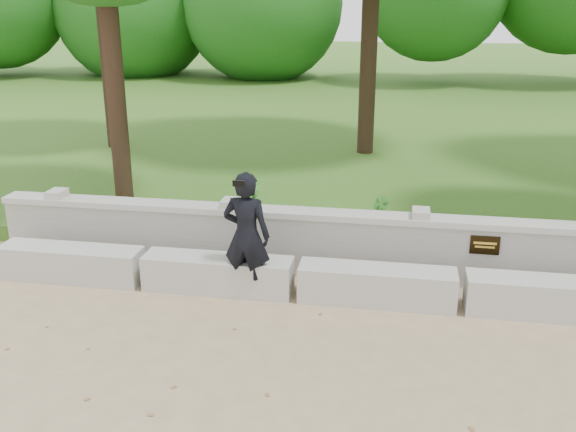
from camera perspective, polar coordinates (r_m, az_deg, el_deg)
name	(u,v)px	position (r m, az deg, el deg)	size (l,w,h in m)	color
ground	(475,401)	(6.43, 16.32, -15.52)	(80.00, 80.00, 0.00)	tan
lawn	(428,119)	(19.61, 12.30, 8.42)	(40.00, 22.00, 0.25)	#305B19
concrete_bench	(461,291)	(7.97, 15.12, -6.49)	(11.90, 0.45, 0.45)	#B6B3AC
parapet_wall	(458,251)	(8.52, 14.89, -3.04)	(12.50, 0.35, 0.90)	#ABA9A2
man_main	(247,236)	(7.80, -3.70, -1.76)	(0.62, 0.56, 1.61)	black
shrub_a	(252,195)	(10.24, -3.21, 1.91)	(0.33, 0.22, 0.63)	#3C832C
shrub_b	(379,215)	(9.48, 8.11, 0.11)	(0.31, 0.25, 0.56)	#3C832C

